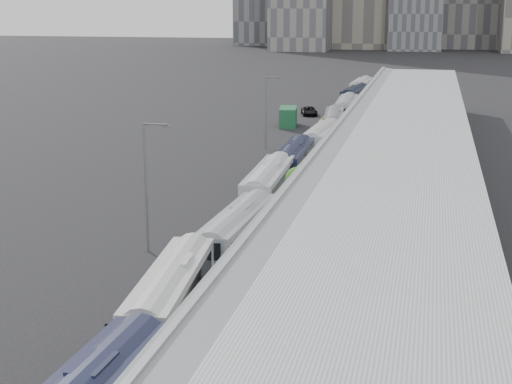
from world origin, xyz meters
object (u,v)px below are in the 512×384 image
(bus_2, at_px, (171,303))
(shipping_container, at_px, (288,117))
(bus_9, at_px, (355,99))
(street_lamp_near, at_px, (148,179))
(bus_5, at_px, (294,165))
(bus_3, at_px, (237,238))
(bus_10, at_px, (361,91))
(bus_7, at_px, (334,125))
(bus_6, at_px, (322,143))
(suv, at_px, (309,111))
(street_lamp_far, at_px, (267,107))
(bus_8, at_px, (347,112))
(bus_4, at_px, (269,190))

(bus_2, height_order, shipping_container, bus_2)
(bus_9, bearing_deg, street_lamp_near, -89.59)
(bus_2, height_order, bus_5, bus_2)
(bus_3, bearing_deg, bus_10, 92.33)
(bus_7, bearing_deg, bus_6, -94.60)
(street_lamp_near, distance_m, shipping_container, 61.99)
(bus_5, distance_m, bus_10, 69.74)
(bus_6, xyz_separation_m, suv, (-6.87, 34.39, -0.87))
(bus_5, relative_size, bus_6, 0.99)
(street_lamp_near, relative_size, street_lamp_far, 1.06)
(bus_8, bearing_deg, street_lamp_far, -109.09)
(bus_3, distance_m, bus_10, 96.33)
(bus_8, relative_size, bus_9, 1.01)
(bus_3, relative_size, bus_7, 1.02)
(bus_8, xyz_separation_m, bus_9, (-0.37, 16.54, -0.03))
(bus_2, height_order, bus_4, bus_4)
(bus_3, relative_size, street_lamp_near, 1.32)
(suv, bearing_deg, bus_9, 41.37)
(bus_6, height_order, suv, bus_6)
(bus_8, xyz_separation_m, bus_10, (-0.37, 28.67, 0.04))
(bus_4, bearing_deg, bus_5, 87.53)
(bus_8, height_order, shipping_container, bus_8)
(bus_9, bearing_deg, bus_10, 95.07)
(bus_2, distance_m, bus_10, 109.53)
(bus_7, xyz_separation_m, suv, (-6.54, 19.85, -0.82))
(bus_3, xyz_separation_m, bus_5, (-0.53, 26.60, 0.02))
(bus_6, xyz_separation_m, bus_9, (-0.39, 44.20, 0.07))
(bus_7, xyz_separation_m, street_lamp_near, (-6.90, -54.32, 4.01))
(bus_8, bearing_deg, bus_9, 89.03)
(bus_10, height_order, street_lamp_far, street_lamp_far)
(street_lamp_far, bearing_deg, suv, 89.03)
(bus_4, bearing_deg, suv, 93.65)
(bus_7, distance_m, bus_9, 29.66)
(bus_7, bearing_deg, suv, 102.36)
(bus_4, height_order, bus_8, bus_8)
(street_lamp_near, distance_m, street_lamp_far, 43.10)
(street_lamp_near, xyz_separation_m, suv, (0.36, 74.16, -4.83))
(bus_8, bearing_deg, shipping_container, -147.67)
(bus_4, relative_size, suv, 2.70)
(bus_5, relative_size, bus_8, 0.94)
(bus_5, distance_m, suv, 48.15)
(bus_8, height_order, bus_9, bus_8)
(bus_3, bearing_deg, bus_4, 95.10)
(bus_3, distance_m, street_lamp_far, 44.03)
(bus_7, height_order, suv, bus_7)
(street_lamp_near, bearing_deg, bus_5, 76.74)
(bus_7, bearing_deg, bus_10, 84.21)
(bus_5, height_order, street_lamp_far, street_lamp_far)
(bus_6, bearing_deg, bus_10, 93.18)
(bus_10, bearing_deg, shipping_container, -100.56)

